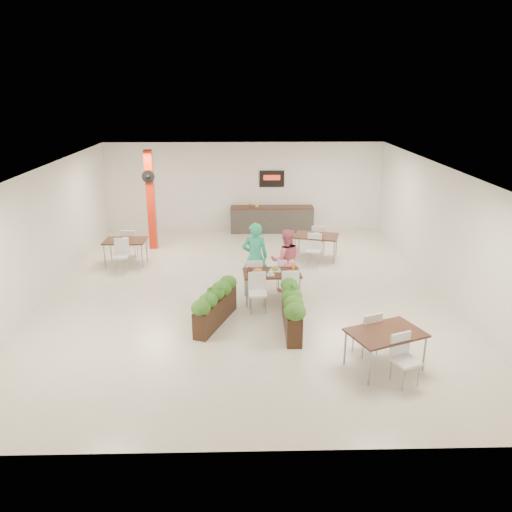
# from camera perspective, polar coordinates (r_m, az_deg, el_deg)

# --- Properties ---
(ground) EXTENTS (12.00, 12.00, 0.00)m
(ground) POSITION_cam_1_polar(r_m,az_deg,el_deg) (13.02, -1.25, -4.10)
(ground) COLOR beige
(ground) RESTS_ON ground
(room_shell) EXTENTS (10.10, 12.10, 3.22)m
(room_shell) POSITION_cam_1_polar(r_m,az_deg,el_deg) (12.38, -1.31, 4.48)
(room_shell) COLOR white
(room_shell) RESTS_ON ground
(red_column) EXTENTS (0.40, 0.41, 3.20)m
(red_column) POSITION_cam_1_polar(r_m,az_deg,el_deg) (16.43, -11.93, 6.37)
(red_column) COLOR red
(red_column) RESTS_ON ground
(service_counter) EXTENTS (3.00, 0.64, 2.20)m
(service_counter) POSITION_cam_1_polar(r_m,az_deg,el_deg) (18.26, 1.82, 4.29)
(service_counter) COLOR #312F2C
(service_counter) RESTS_ON ground
(main_table) EXTENTS (1.45, 1.69, 0.92)m
(main_table) POSITION_cam_1_polar(r_m,az_deg,el_deg) (12.27, 1.77, -2.38)
(main_table) COLOR black
(main_table) RESTS_ON ground
(diner_man) EXTENTS (0.70, 0.48, 1.84)m
(diner_man) POSITION_cam_1_polar(r_m,az_deg,el_deg) (12.77, -0.12, -0.14)
(diner_man) COLOR #29B284
(diner_man) RESTS_ON ground
(diner_woman) EXTENTS (0.85, 0.68, 1.66)m
(diner_woman) POSITION_cam_1_polar(r_m,az_deg,el_deg) (12.84, 3.45, -0.49)
(diner_woman) COLOR #EB6885
(diner_woman) RESTS_ON ground
(planter_left) EXTENTS (0.92, 1.80, 0.99)m
(planter_left) POSITION_cam_1_polar(r_m,az_deg,el_deg) (11.18, -4.65, -5.34)
(planter_left) COLOR black
(planter_left) RESTS_ON ground
(planter_right) EXTENTS (0.43, 2.00, 1.05)m
(planter_right) POSITION_cam_1_polar(r_m,az_deg,el_deg) (10.97, 4.11, -5.84)
(planter_right) COLOR black
(planter_right) RESTS_ON ground
(side_table_a) EXTENTS (1.22, 1.62, 0.92)m
(side_table_a) POSITION_cam_1_polar(r_m,az_deg,el_deg) (15.34, -14.71, 1.36)
(side_table_a) COLOR black
(side_table_a) RESTS_ON ground
(side_table_b) EXTENTS (1.49, 1.67, 0.92)m
(side_table_b) POSITION_cam_1_polar(r_m,az_deg,el_deg) (15.42, 6.91, 1.98)
(side_table_b) COLOR black
(side_table_b) RESTS_ON ground
(side_table_c) EXTENTS (1.59, 1.66, 0.92)m
(side_table_c) POSITION_cam_1_polar(r_m,az_deg,el_deg) (9.72, 14.59, -8.97)
(side_table_c) COLOR black
(side_table_c) RESTS_ON ground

